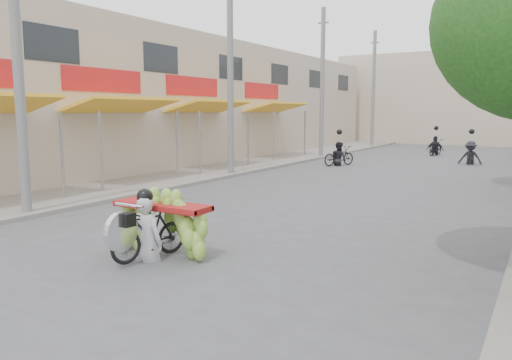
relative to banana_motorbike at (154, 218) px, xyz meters
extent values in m
plane|color=#515155|center=(0.41, -2.02, -0.70)|extent=(120.00, 120.00, 0.00)
cube|color=gray|center=(-6.59, 12.98, -0.64)|extent=(4.00, 60.00, 0.12)
cube|color=#BEAD96|center=(-11.59, 11.98, 2.30)|extent=(8.00, 40.00, 6.00)
cylinder|color=slate|center=(-5.89, 2.78, 0.57)|extent=(0.08, 0.08, 2.55)
cube|color=yellow|center=(-6.71, 5.98, 2.05)|extent=(1.77, 4.00, 0.53)
cylinder|color=slate|center=(-5.89, 4.18, 0.57)|extent=(0.08, 0.08, 2.55)
cylinder|color=slate|center=(-5.89, 7.78, 0.57)|extent=(0.08, 0.08, 2.55)
cube|color=red|center=(-7.59, 5.98, 2.90)|extent=(0.10, 3.50, 0.80)
cube|color=yellow|center=(-6.71, 10.98, 2.05)|extent=(1.77, 4.00, 0.53)
cylinder|color=slate|center=(-5.89, 9.18, 0.57)|extent=(0.08, 0.08, 2.55)
cylinder|color=slate|center=(-5.89, 12.78, 0.57)|extent=(0.08, 0.08, 2.55)
cube|color=red|center=(-7.59, 10.98, 2.90)|extent=(0.10, 3.50, 0.80)
cube|color=yellow|center=(-6.71, 16.98, 2.05)|extent=(1.77, 4.00, 0.53)
cylinder|color=slate|center=(-5.89, 15.18, 0.57)|extent=(0.08, 0.08, 2.55)
cylinder|color=slate|center=(-5.89, 18.78, 0.57)|extent=(0.08, 0.08, 2.55)
cube|color=red|center=(-7.59, 16.98, 2.90)|extent=(0.10, 3.50, 0.80)
cube|color=#1E2328|center=(-7.61, 3.98, 3.90)|extent=(0.08, 2.00, 1.10)
cube|color=#1E2328|center=(-7.61, 8.98, 3.90)|extent=(0.08, 2.00, 1.10)
cube|color=#1E2328|center=(-7.61, 13.98, 3.90)|extent=(0.08, 2.00, 1.10)
cube|color=#1E2328|center=(-7.61, 18.98, 3.90)|extent=(0.08, 2.00, 1.10)
cube|color=#1E2328|center=(-7.61, 23.98, 3.90)|extent=(0.08, 2.00, 1.10)
cube|color=#1E2328|center=(-7.61, 28.98, 3.90)|extent=(0.08, 2.00, 1.10)
cube|color=#BEAD96|center=(0.41, 35.98, 2.80)|extent=(20.00, 6.00, 7.00)
cylinder|color=slate|center=(-4.99, 0.98, 3.30)|extent=(0.24, 0.24, 8.00)
cylinder|color=slate|center=(-4.99, 9.98, 3.30)|extent=(0.24, 0.24, 8.00)
cylinder|color=slate|center=(-4.99, 18.98, 3.30)|extent=(0.24, 0.24, 8.00)
cube|color=slate|center=(-4.99, 18.98, 6.50)|extent=(0.60, 0.08, 0.08)
cylinder|color=slate|center=(-4.99, 27.98, 3.30)|extent=(0.24, 0.24, 8.00)
cube|color=slate|center=(-4.99, 27.98, 6.50)|extent=(0.60, 0.08, 0.08)
imported|color=black|center=(0.00, -0.14, -0.25)|extent=(0.80, 1.60, 0.90)
cylinder|color=silver|center=(0.00, -0.79, -0.08)|extent=(0.10, 0.66, 0.66)
cube|color=black|center=(0.00, -0.69, 0.10)|extent=(0.28, 0.22, 0.22)
cylinder|color=silver|center=(0.00, -0.59, 0.32)|extent=(0.60, 0.05, 0.05)
cube|color=maroon|center=(0.00, 0.21, 0.18)|extent=(1.86, 0.55, 0.10)
imported|color=silver|center=(0.00, -0.19, 0.44)|extent=(0.60, 0.45, 1.67)
sphere|color=black|center=(0.00, -0.22, 1.24)|extent=(0.28, 0.28, 0.28)
imported|color=black|center=(-2.65, 15.63, -0.24)|extent=(1.29, 1.73, 0.92)
imported|color=black|center=(-2.65, 15.63, 0.42)|extent=(0.93, 0.79, 1.65)
sphere|color=black|center=(-2.65, 15.63, 0.88)|extent=(0.26, 0.26, 0.26)
imported|color=black|center=(2.60, 19.27, -0.25)|extent=(0.45, 1.53, 0.90)
imported|color=black|center=(2.60, 19.27, 0.42)|extent=(1.06, 0.56, 1.65)
sphere|color=black|center=(2.60, 19.27, 0.88)|extent=(0.26, 0.26, 0.26)
imported|color=black|center=(0.15, 23.59, -0.23)|extent=(0.85, 1.74, 0.94)
imported|color=black|center=(0.15, 23.59, 0.42)|extent=(1.04, 0.68, 1.65)
sphere|color=black|center=(0.15, 23.59, 0.88)|extent=(0.26, 0.26, 0.26)
camera|label=1|loc=(5.86, -6.43, 1.85)|focal=35.00mm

